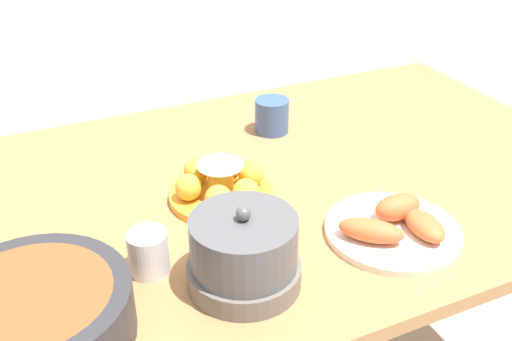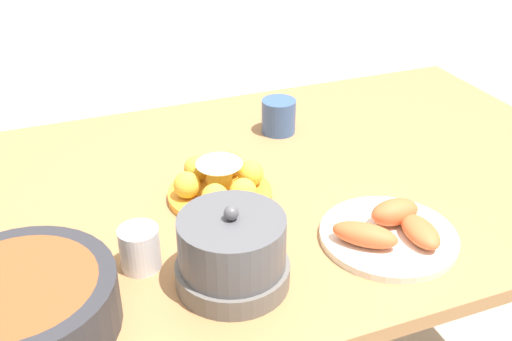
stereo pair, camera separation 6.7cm
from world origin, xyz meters
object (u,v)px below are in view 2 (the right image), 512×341
object	(u,v)px
serving_bowl	(20,305)
seafood_platter	(390,231)
cup_far	(140,248)
cake_plate	(220,184)
dining_table	(289,210)
warming_pot	(232,253)
cup_near	(279,116)

from	to	relation	value
serving_bowl	seafood_platter	xyz separation A→B (m)	(-0.63, 0.01, -0.03)
serving_bowl	cup_far	bearing A→B (deg)	-157.21
cake_plate	serving_bowl	xyz separation A→B (m)	(0.39, 0.24, 0.01)
cake_plate	serving_bowl	distance (m)	0.46
cake_plate	serving_bowl	bearing A→B (deg)	31.83
serving_bowl	dining_table	bearing A→B (deg)	-154.43
cup_far	warming_pot	world-z (taller)	warming_pot
cake_plate	cup_near	size ratio (longest dim) A/B	2.51
seafood_platter	warming_pot	world-z (taller)	warming_pot
cup_near	warming_pot	bearing A→B (deg)	59.33
serving_bowl	warming_pot	bearing A→B (deg)	177.56
seafood_platter	cup_far	bearing A→B (deg)	-11.51
dining_table	cup_far	size ratio (longest dim) A/B	18.47
cake_plate	cup_near	world-z (taller)	cake_plate
dining_table	warming_pot	size ratio (longest dim) A/B	7.55
cake_plate	seafood_platter	bearing A→B (deg)	134.13
seafood_platter	cup_far	size ratio (longest dim) A/B	3.25
dining_table	cake_plate	world-z (taller)	cake_plate
cake_plate	seafood_platter	world-z (taller)	cake_plate
cake_plate	warming_pot	distance (m)	0.27
serving_bowl	warming_pot	xyz separation A→B (m)	(-0.33, 0.01, 0.01)
cake_plate	cup_near	xyz separation A→B (m)	(-0.23, -0.24, 0.01)
cup_far	seafood_platter	bearing A→B (deg)	168.49
cup_far	dining_table	bearing A→B (deg)	-152.99
cup_far	cup_near	bearing A→B (deg)	-136.96
cup_far	warming_pot	size ratio (longest dim) A/B	0.41
cup_near	warming_pot	distance (m)	0.57
dining_table	warming_pot	xyz separation A→B (m)	(0.23, 0.28, 0.15)
seafood_platter	warming_pot	distance (m)	0.31
seafood_platter	cup_near	bearing A→B (deg)	-88.45
cup_near	cup_far	world-z (taller)	cup_near
cup_far	serving_bowl	bearing A→B (deg)	22.79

